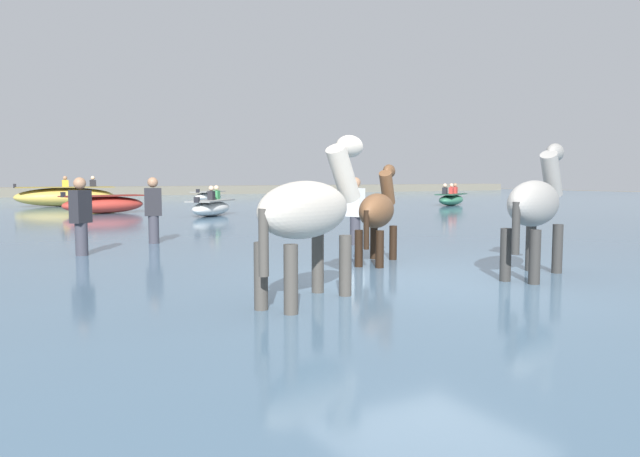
{
  "coord_description": "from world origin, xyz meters",
  "views": [
    {
      "loc": [
        -5.0,
        -5.89,
        1.63
      ],
      "look_at": [
        -0.43,
        2.09,
        0.84
      ],
      "focal_mm": 33.58,
      "sensor_mm": 36.0,
      "label": 1
    }
  ],
  "objects": [
    {
      "name": "ground_plane",
      "position": [
        0.0,
        0.0,
        0.0
      ],
      "size": [
        120.0,
        120.0,
        0.0
      ],
      "primitive_type": "plane",
      "color": "#756B56"
    },
    {
      "name": "boat_mid_outer",
      "position": [
        1.76,
        13.25,
        0.62
      ],
      "size": [
        2.31,
        2.48,
        1.01
      ],
      "color": "silver",
      "rests_on": "water_surface"
    },
    {
      "name": "horse_trailing_pinto",
      "position": [
        -2.03,
        -0.48,
        1.25
      ],
      "size": [
        1.86,
        1.22,
        2.11
      ],
      "color": "beige",
      "rests_on": "ground"
    },
    {
      "name": "horse_lead_bay",
      "position": [
        0.23,
        1.48,
        1.09
      ],
      "size": [
        1.46,
        1.33,
        1.84
      ],
      "color": "brown",
      "rests_on": "ground"
    },
    {
      "name": "boat_near_port",
      "position": [
        5.5,
        24.3,
        0.61
      ],
      "size": [
        2.56,
        2.71,
        0.69
      ],
      "color": "silver",
      "rests_on": "water_surface"
    },
    {
      "name": "horse_flank_grey",
      "position": [
        1.28,
        -0.56,
        1.24
      ],
      "size": [
        1.89,
        1.11,
        2.1
      ],
      "color": "gray",
      "rests_on": "ground"
    },
    {
      "name": "person_onlooker_left",
      "position": [
        1.23,
        3.65,
        0.87
      ],
      "size": [
        0.31,
        0.37,
        1.63
      ],
      "color": "#383842",
      "rests_on": "ground"
    },
    {
      "name": "water_surface",
      "position": [
        0.0,
        10.0,
        0.17
      ],
      "size": [
        90.0,
        90.0,
        0.34
      ],
      "primitive_type": "cube",
      "color": "slate",
      "rests_on": "ground"
    },
    {
      "name": "person_wading_mid",
      "position": [
        -3.55,
        4.57,
        0.87
      ],
      "size": [
        0.37,
        0.36,
        1.63
      ],
      "color": "#383842",
      "rests_on": "ground"
    },
    {
      "name": "far_shoreline",
      "position": [
        0.0,
        37.86,
        0.48
      ],
      "size": [
        80.0,
        2.4,
        0.96
      ],
      "primitive_type": "cube",
      "color": "#706B5B",
      "rests_on": "ground"
    },
    {
      "name": "boat_far_offshore",
      "position": [
        -1.63,
        22.73,
        0.77
      ],
      "size": [
        4.23,
        1.71,
        1.34
      ],
      "color": "gold",
      "rests_on": "water_surface"
    },
    {
      "name": "person_onlooker_right",
      "position": [
        -2.05,
        5.79,
        0.87
      ],
      "size": [
        0.36,
        0.28,
        1.63
      ],
      "color": "#383842",
      "rests_on": "ground"
    },
    {
      "name": "boat_far_inshore",
      "position": [
        -1.12,
        16.43,
        0.66
      ],
      "size": [
        3.12,
        1.75,
        0.79
      ],
      "color": "#BC382D",
      "rests_on": "water_surface"
    },
    {
      "name": "boat_near_starboard",
      "position": [
        13.88,
        14.96,
        0.62
      ],
      "size": [
        2.64,
        2.12,
        1.01
      ],
      "color": "#337556",
      "rests_on": "water_surface"
    }
  ]
}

